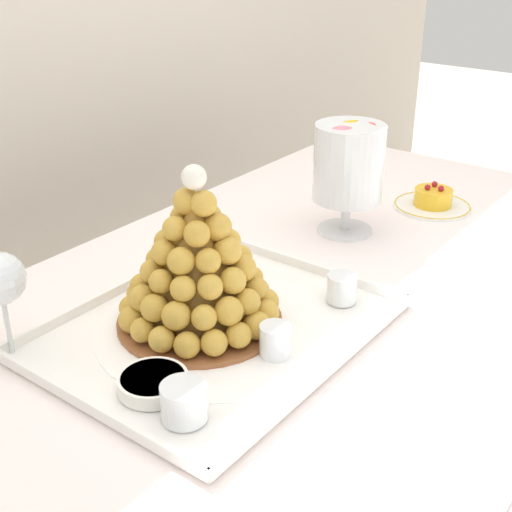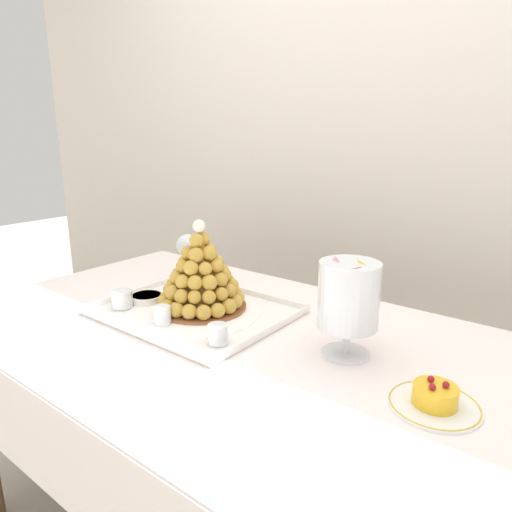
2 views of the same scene
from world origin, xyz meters
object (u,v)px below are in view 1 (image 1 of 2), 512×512
Objects in this scene: croquembouche at (198,267)px; dessert_cup_mid_left at (275,342)px; creme_brulee_ramekin at (151,381)px; macaron_goblet at (349,165)px; fruit_tart_plate at (433,201)px; dessert_cup_left at (184,403)px; dessert_cup_centre at (342,289)px; serving_tray at (216,329)px.

dessert_cup_mid_left is (-0.00, -0.15, -0.08)m from croquembouche.
macaron_goblet is at bearing 6.18° from creme_brulee_ramekin.
croquembouche is 1.10× the size of macaron_goblet.
creme_brulee_ramekin is at bearing -160.29° from croquembouche.
macaron_goblet is at bearing 159.12° from fruit_tart_plate.
creme_brulee_ramekin is 0.41× the size of macaron_goblet.
macaron_goblet is at bearing 0.94° from croquembouche.
dessert_cup_left is 1.25× the size of dessert_cup_mid_left.
dessert_cup_centre and fruit_tart_plate have the same top height.
croquembouche reaches higher than dessert_cup_centre.
dessert_cup_centre is 0.51× the size of creme_brulee_ramekin.
dessert_cup_mid_left is 0.53m from macaron_goblet.
dessert_cup_mid_left and fruit_tart_plate have the same top height.
dessert_cup_mid_left is (0.19, -0.01, -0.00)m from dessert_cup_left.
dessert_cup_centre is (0.40, -0.00, -0.00)m from dessert_cup_left.
dessert_cup_left is 1.22× the size of dessert_cup_centre.
dessert_cup_left is 0.08m from creme_brulee_ramekin.
fruit_tart_plate is at bearing -1.34° from creme_brulee_ramekin.
dessert_cup_mid_left is at bearing -178.63° from dessert_cup_centre.
dessert_cup_centre reaches higher than serving_tray.
croquembouche is 5.28× the size of dessert_cup_centre.
macaron_goblet is (0.48, 0.01, 0.04)m from croquembouche.
creme_brulee_ramekin is (-0.18, -0.06, -0.09)m from croquembouche.
dessert_cup_left is 0.93m from fruit_tart_plate.
dessert_cup_centre is 0.29× the size of fruit_tart_plate.
serving_tray is at bearing -86.80° from croquembouche.
macaron_goblet is (0.66, 0.07, 0.13)m from creme_brulee_ramekin.
dessert_cup_left reaches higher than serving_tray.
fruit_tart_plate is at bearing 7.06° from dessert_cup_centre.
dessert_cup_mid_left is at bearing -90.77° from croquembouche.
dessert_cup_centre is 0.53m from fruit_tart_plate.
dessert_cup_mid_left is 0.21m from dessert_cup_centre.
fruit_tart_plate is (0.24, -0.09, -0.14)m from macaron_goblet.
serving_tray is 8.54× the size of dessert_cup_left.
croquembouche is 0.17m from dessert_cup_mid_left.
dessert_cup_mid_left is 0.20× the size of macaron_goblet.
creme_brulee_ramekin is at bearing 152.66° from dessert_cup_mid_left.
macaron_goblet reaches higher than fruit_tart_plate.
fruit_tart_plate is (0.73, -0.08, -0.10)m from croquembouche.
macaron_goblet reaches higher than dessert_cup_left.
dessert_cup_left is at bearing -176.24° from fruit_tart_plate.
creme_brulee_ramekin is at bearing 76.87° from dessert_cup_left.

